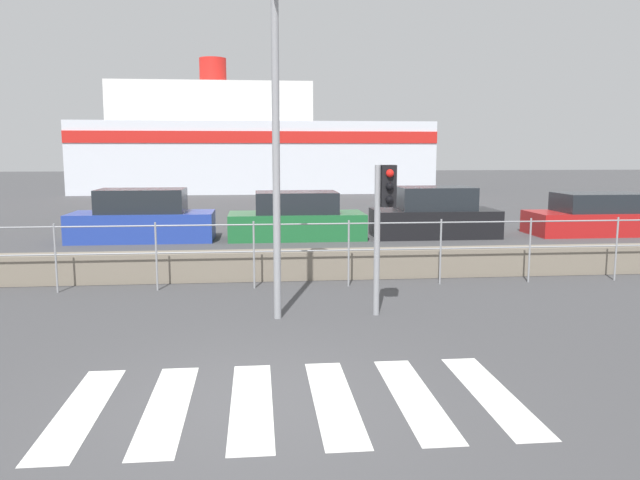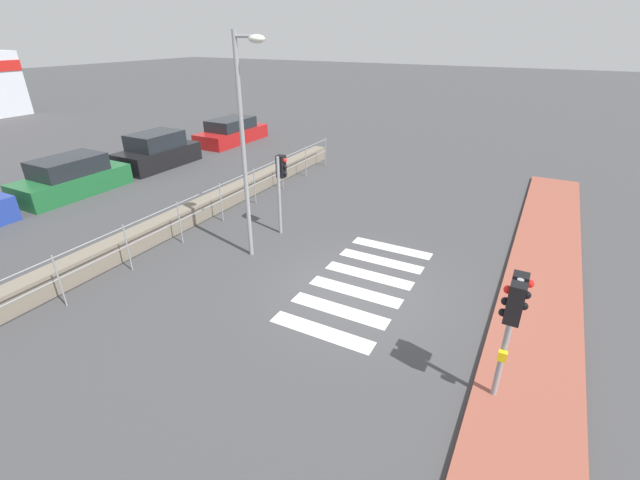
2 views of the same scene
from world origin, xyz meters
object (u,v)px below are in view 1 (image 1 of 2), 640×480
object	(u,v)px
traffic_light_far	(384,206)
parked_car_blue	(143,219)
parked_car_red	(599,217)
parked_car_black	(434,215)
parked_car_green	(296,219)
ferry_boat	(247,147)
streetlamp	(276,90)

from	to	relation	value
traffic_light_far	parked_car_blue	size ratio (longest dim) A/B	0.58
traffic_light_far	parked_car_red	bearing A→B (deg)	45.67
parked_car_black	traffic_light_far	bearing A→B (deg)	-110.85
parked_car_blue	parked_car_red	size ratio (longest dim) A/B	0.94
traffic_light_far	parked_car_black	distance (m)	10.06
parked_car_green	parked_car_black	bearing A→B (deg)	-0.00
traffic_light_far	parked_car_black	size ratio (longest dim) A/B	0.64
traffic_light_far	parked_car_blue	bearing A→B (deg)	120.74
parked_car_black	parked_car_red	size ratio (longest dim) A/B	0.85
ferry_boat	parked_car_blue	bearing A→B (deg)	-96.69
traffic_light_far	streetlamp	world-z (taller)	streetlamp
ferry_boat	traffic_light_far	bearing A→B (deg)	-85.41
parked_car_green	parked_car_black	world-z (taller)	parked_car_black
streetlamp	parked_car_red	size ratio (longest dim) A/B	1.29
streetlamp	parked_car_green	size ratio (longest dim) A/B	1.40
streetlamp	ferry_boat	xyz separation A→B (m)	(-0.94, 33.86, -0.63)
streetlamp	parked_car_red	xyz separation A→B (m)	(10.88, 9.53, -3.07)
parked_car_blue	parked_car_red	world-z (taller)	parked_car_blue
traffic_light_far	streetlamp	bearing A→B (deg)	-173.79
traffic_light_far	parked_car_red	distance (m)	13.12
streetlamp	parked_car_blue	size ratio (longest dim) A/B	1.38
parked_car_green	parked_car_red	distance (m)	9.98
parked_car_blue	parked_car_black	xyz separation A→B (m)	(9.11, 0.00, 0.01)
traffic_light_far	parked_car_black	world-z (taller)	traffic_light_far
parked_car_blue	parked_car_red	bearing A→B (deg)	0.00
parked_car_black	parked_car_blue	bearing A→B (deg)	180.00
parked_car_black	parked_car_red	distance (m)	5.57
ferry_boat	parked_car_blue	distance (m)	24.61
parked_car_black	ferry_boat	bearing A→B (deg)	104.43
parked_car_black	parked_car_red	world-z (taller)	parked_car_black
parked_car_blue	parked_car_black	size ratio (longest dim) A/B	1.10
streetlamp	parked_car_green	distance (m)	10.04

